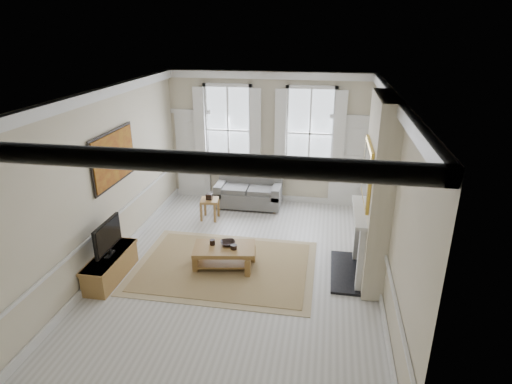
% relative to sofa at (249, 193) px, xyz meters
% --- Properties ---
extents(floor, '(7.20, 7.20, 0.00)m').
position_rel_sofa_xyz_m(floor, '(0.43, -3.11, -0.35)').
color(floor, '#B7B5AD').
rests_on(floor, ground).
extents(ceiling, '(7.20, 7.20, 0.00)m').
position_rel_sofa_xyz_m(ceiling, '(0.43, -3.11, 3.05)').
color(ceiling, white).
rests_on(ceiling, back_wall).
extents(back_wall, '(5.20, 0.00, 5.20)m').
position_rel_sofa_xyz_m(back_wall, '(0.43, 0.49, 1.35)').
color(back_wall, beige).
rests_on(back_wall, floor).
extents(left_wall, '(0.00, 7.20, 7.20)m').
position_rel_sofa_xyz_m(left_wall, '(-2.17, -3.11, 1.35)').
color(left_wall, beige).
rests_on(left_wall, floor).
extents(right_wall, '(0.00, 7.20, 7.20)m').
position_rel_sofa_xyz_m(right_wall, '(3.03, -3.11, 1.35)').
color(right_wall, beige).
rests_on(right_wall, floor).
extents(window_left, '(1.26, 0.20, 2.20)m').
position_rel_sofa_xyz_m(window_left, '(-0.62, 0.44, 1.55)').
color(window_left, '#B2BCC6').
rests_on(window_left, back_wall).
extents(window_right, '(1.26, 0.20, 2.20)m').
position_rel_sofa_xyz_m(window_right, '(1.48, 0.44, 1.55)').
color(window_right, '#B2BCC6').
rests_on(window_right, back_wall).
extents(door_left, '(0.90, 0.08, 2.30)m').
position_rel_sofa_xyz_m(door_left, '(-1.62, 0.45, 0.80)').
color(door_left, silver).
rests_on(door_left, floor).
extents(door_right, '(0.90, 0.08, 2.30)m').
position_rel_sofa_xyz_m(door_right, '(2.48, 0.45, 0.80)').
color(door_right, silver).
rests_on(door_right, floor).
extents(painting, '(0.05, 1.66, 1.06)m').
position_rel_sofa_xyz_m(painting, '(-2.13, -2.81, 1.70)').
color(painting, '#A4781C').
rests_on(painting, left_wall).
extents(chimney_breast, '(0.35, 1.70, 3.38)m').
position_rel_sofa_xyz_m(chimney_breast, '(2.86, -2.91, 1.35)').
color(chimney_breast, beige).
rests_on(chimney_breast, floor).
extents(hearth, '(0.55, 1.50, 0.05)m').
position_rel_sofa_xyz_m(hearth, '(2.43, -2.91, -0.32)').
color(hearth, black).
rests_on(hearth, floor).
extents(fireplace, '(0.21, 1.45, 1.33)m').
position_rel_sofa_xyz_m(fireplace, '(2.63, -2.91, 0.39)').
color(fireplace, silver).
rests_on(fireplace, floor).
extents(mirror, '(0.06, 1.26, 1.06)m').
position_rel_sofa_xyz_m(mirror, '(2.64, -2.91, 1.70)').
color(mirror, gold).
rests_on(mirror, chimney_breast).
extents(sofa, '(1.67, 0.81, 0.82)m').
position_rel_sofa_xyz_m(sofa, '(0.00, 0.00, 0.00)').
color(sofa, '#595957').
rests_on(sofa, floor).
extents(side_table, '(0.48, 0.48, 0.52)m').
position_rel_sofa_xyz_m(side_table, '(-0.79, -0.97, 0.06)').
color(side_table, olive).
rests_on(side_table, floor).
extents(rug, '(3.50, 2.60, 0.02)m').
position_rel_sofa_xyz_m(rug, '(0.09, -3.09, -0.33)').
color(rug, '#997C4F').
rests_on(rug, floor).
extents(coffee_table, '(1.28, 0.87, 0.44)m').
position_rel_sofa_xyz_m(coffee_table, '(0.09, -3.09, 0.02)').
color(coffee_table, olive).
rests_on(coffee_table, rug).
extents(ceramic_pot_a, '(0.11, 0.11, 0.11)m').
position_rel_sofa_xyz_m(ceramic_pot_a, '(-0.16, -3.04, 0.15)').
color(ceramic_pot_a, black).
rests_on(ceramic_pot_a, coffee_table).
extents(ceramic_pot_b, '(0.13, 0.13, 0.09)m').
position_rel_sofa_xyz_m(ceramic_pot_b, '(0.29, -3.14, 0.14)').
color(ceramic_pot_b, black).
rests_on(ceramic_pot_b, coffee_table).
extents(bowl, '(0.37, 0.37, 0.07)m').
position_rel_sofa_xyz_m(bowl, '(0.14, -2.99, 0.13)').
color(bowl, black).
rests_on(bowl, coffee_table).
extents(tv_stand, '(0.44, 1.37, 0.49)m').
position_rel_sofa_xyz_m(tv_stand, '(-1.91, -3.83, -0.10)').
color(tv_stand, olive).
rests_on(tv_stand, floor).
extents(tv, '(0.08, 0.90, 0.68)m').
position_rel_sofa_xyz_m(tv, '(-1.89, -3.83, 0.54)').
color(tv, black).
rests_on(tv, tv_stand).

